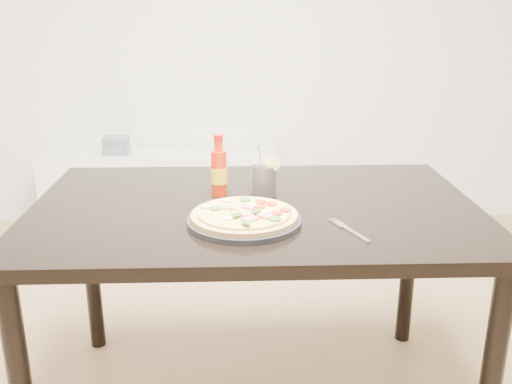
{
  "coord_description": "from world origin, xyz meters",
  "views": [
    {
      "loc": [
        -0.33,
        -1.29,
        1.35
      ],
      "look_at": [
        -0.28,
        0.28,
        0.83
      ],
      "focal_mm": 40.0,
      "sensor_mm": 36.0,
      "label": 1
    }
  ],
  "objects_px": {
    "dining_table": "(255,229)",
    "pizza": "(245,214)",
    "media_console": "(161,192)",
    "plate": "(244,221)",
    "fork": "(348,229)",
    "hot_sauce_bottle": "(219,171)",
    "cola_cup": "(264,179)"
  },
  "relations": [
    {
      "from": "dining_table",
      "to": "hot_sauce_bottle",
      "type": "xyz_separation_m",
      "value": [
        -0.11,
        0.1,
        0.16
      ]
    },
    {
      "from": "plate",
      "to": "media_console",
      "type": "relative_size",
      "value": 0.24
    },
    {
      "from": "fork",
      "to": "dining_table",
      "type": "bearing_deg",
      "value": 115.16
    },
    {
      "from": "pizza",
      "to": "media_console",
      "type": "relative_size",
      "value": 0.22
    },
    {
      "from": "dining_table",
      "to": "plate",
      "type": "distance_m",
      "value": 0.19
    },
    {
      "from": "dining_table",
      "to": "media_console",
      "type": "bearing_deg",
      "value": 107.37
    },
    {
      "from": "hot_sauce_bottle",
      "to": "cola_cup",
      "type": "distance_m",
      "value": 0.15
    },
    {
      "from": "pizza",
      "to": "hot_sauce_bottle",
      "type": "xyz_separation_m",
      "value": [
        -0.08,
        0.26,
        0.05
      ]
    },
    {
      "from": "pizza",
      "to": "hot_sauce_bottle",
      "type": "bearing_deg",
      "value": 106.79
    },
    {
      "from": "dining_table",
      "to": "pizza",
      "type": "xyz_separation_m",
      "value": [
        -0.03,
        -0.16,
        0.11
      ]
    },
    {
      "from": "dining_table",
      "to": "fork",
      "type": "height_order",
      "value": "fork"
    },
    {
      "from": "plate",
      "to": "media_console",
      "type": "height_order",
      "value": "plate"
    },
    {
      "from": "hot_sauce_bottle",
      "to": "cola_cup",
      "type": "xyz_separation_m",
      "value": [
        0.15,
        -0.0,
        -0.03
      ]
    },
    {
      "from": "plate",
      "to": "pizza",
      "type": "height_order",
      "value": "pizza"
    },
    {
      "from": "hot_sauce_bottle",
      "to": "fork",
      "type": "height_order",
      "value": "hot_sauce_bottle"
    },
    {
      "from": "plate",
      "to": "media_console",
      "type": "distance_m",
      "value": 1.96
    },
    {
      "from": "dining_table",
      "to": "hot_sauce_bottle",
      "type": "height_order",
      "value": "hot_sauce_bottle"
    },
    {
      "from": "pizza",
      "to": "fork",
      "type": "bearing_deg",
      "value": -12.5
    },
    {
      "from": "cola_cup",
      "to": "dining_table",
      "type": "bearing_deg",
      "value": -110.19
    },
    {
      "from": "pizza",
      "to": "fork",
      "type": "distance_m",
      "value": 0.3
    },
    {
      "from": "media_console",
      "to": "plate",
      "type": "bearing_deg",
      "value": -75.13
    },
    {
      "from": "hot_sauce_bottle",
      "to": "media_console",
      "type": "height_order",
      "value": "hot_sauce_bottle"
    },
    {
      "from": "dining_table",
      "to": "hot_sauce_bottle",
      "type": "distance_m",
      "value": 0.22
    },
    {
      "from": "plate",
      "to": "media_console",
      "type": "xyz_separation_m",
      "value": [
        -0.49,
        1.83,
        -0.51
      ]
    },
    {
      "from": "cola_cup",
      "to": "media_console",
      "type": "xyz_separation_m",
      "value": [
        -0.56,
        1.57,
        -0.55
      ]
    },
    {
      "from": "pizza",
      "to": "media_console",
      "type": "xyz_separation_m",
      "value": [
        -0.49,
        1.83,
        -0.53
      ]
    },
    {
      "from": "cola_cup",
      "to": "hot_sauce_bottle",
      "type": "bearing_deg",
      "value": 178.56
    },
    {
      "from": "cola_cup",
      "to": "fork",
      "type": "distance_m",
      "value": 0.39
    },
    {
      "from": "fork",
      "to": "plate",
      "type": "bearing_deg",
      "value": 144.64
    },
    {
      "from": "hot_sauce_bottle",
      "to": "fork",
      "type": "distance_m",
      "value": 0.5
    },
    {
      "from": "cola_cup",
      "to": "media_console",
      "type": "distance_m",
      "value": 1.76
    },
    {
      "from": "pizza",
      "to": "dining_table",
      "type": "bearing_deg",
      "value": 78.19
    }
  ]
}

